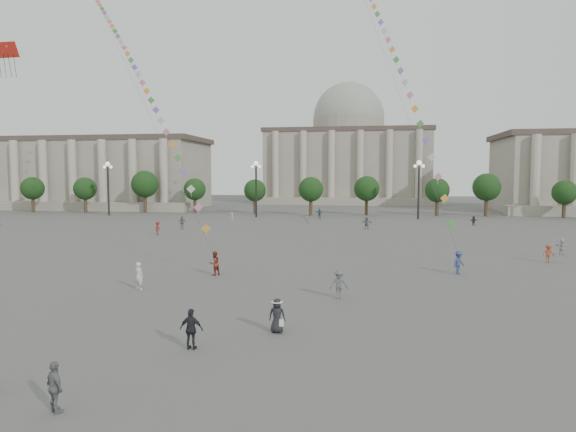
# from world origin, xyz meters

# --- Properties ---
(ground) EXTENTS (360.00, 360.00, 0.00)m
(ground) POSITION_xyz_m (0.00, 0.00, 0.00)
(ground) COLOR #524F4D
(ground) RESTS_ON ground
(hall_west) EXTENTS (84.00, 26.22, 17.20)m
(hall_west) POSITION_xyz_m (-75.00, 93.89, 8.43)
(hall_west) COLOR gray
(hall_west) RESTS_ON ground
(hall_central) EXTENTS (48.30, 34.30, 35.50)m
(hall_central) POSITION_xyz_m (0.00, 129.22, 14.23)
(hall_central) COLOR gray
(hall_central) RESTS_ON ground
(tree_row) EXTENTS (137.12, 5.12, 8.00)m
(tree_row) POSITION_xyz_m (0.00, 78.00, 5.39)
(tree_row) COLOR #35271A
(tree_row) RESTS_ON ground
(lamp_post_far_west) EXTENTS (2.00, 0.90, 10.65)m
(lamp_post_far_west) POSITION_xyz_m (-45.00, 70.00, 7.35)
(lamp_post_far_west) COLOR #262628
(lamp_post_far_west) RESTS_ON ground
(lamp_post_mid_west) EXTENTS (2.00, 0.90, 10.65)m
(lamp_post_mid_west) POSITION_xyz_m (-15.00, 70.00, 7.35)
(lamp_post_mid_west) COLOR #262628
(lamp_post_mid_west) RESTS_ON ground
(lamp_post_mid_east) EXTENTS (2.00, 0.90, 10.65)m
(lamp_post_mid_east) POSITION_xyz_m (15.00, 70.00, 7.35)
(lamp_post_mid_east) COLOR #262628
(lamp_post_mid_east) RESTS_ON ground
(person_crowd_0) EXTENTS (1.22, 0.73, 1.94)m
(person_crowd_0) POSITION_xyz_m (-2.76, 68.00, 0.97)
(person_crowd_0) COLOR #315170
(person_crowd_0) RESTS_ON ground
(person_crowd_4) EXTENTS (1.27, 1.45, 1.59)m
(person_crowd_4) POSITION_xyz_m (-4.15, 59.90, 0.79)
(person_crowd_4) COLOR #B6B7B2
(person_crowd_4) RESTS_ON ground
(person_crowd_6) EXTENTS (1.29, 0.84, 1.89)m
(person_crowd_6) POSITION_xyz_m (4.16, 7.38, 0.94)
(person_crowd_6) COLOR #57565B
(person_crowd_6) RESTS_ON ground
(person_crowd_7) EXTENTS (1.47, 1.32, 1.62)m
(person_crowd_7) POSITION_xyz_m (25.19, 29.33, 0.81)
(person_crowd_7) COLOR silver
(person_crowd_7) RESTS_ON ground
(person_crowd_8) EXTENTS (1.21, 0.84, 1.71)m
(person_crowd_8) POSITION_xyz_m (22.20, 24.11, 0.85)
(person_crowd_8) COLOR #9E412B
(person_crowd_8) RESTS_ON ground
(person_crowd_9) EXTENTS (1.44, 1.02, 1.50)m
(person_crowd_9) POSITION_xyz_m (22.63, 59.64, 0.75)
(person_crowd_9) COLOR #212327
(person_crowd_9) RESTS_ON ground
(person_crowd_10) EXTENTS (0.65, 0.73, 1.67)m
(person_crowd_10) POSITION_xyz_m (-16.81, 59.19, 0.83)
(person_crowd_10) COLOR beige
(person_crowd_10) RESTS_ON ground
(person_crowd_12) EXTENTS (1.77, 0.91, 1.82)m
(person_crowd_12) POSITION_xyz_m (5.82, 51.41, 0.91)
(person_crowd_12) COLOR slate
(person_crowd_12) RESTS_ON ground
(person_crowd_13) EXTENTS (0.82, 0.70, 1.92)m
(person_crowd_13) POSITION_xyz_m (-9.69, 7.95, 0.96)
(person_crowd_13) COLOR silver
(person_crowd_13) RESTS_ON ground
(person_crowd_16) EXTENTS (1.23, 0.82, 1.95)m
(person_crowd_16) POSITION_xyz_m (-21.19, 47.01, 0.97)
(person_crowd_16) COLOR slate
(person_crowd_16) RESTS_ON ground
(person_crowd_17) EXTENTS (0.72, 1.20, 1.82)m
(person_crowd_17) POSITION_xyz_m (-21.70, 39.39, 0.91)
(person_crowd_17) COLOR maroon
(person_crowd_17) RESTS_ON ground
(tourist_3) EXTENTS (1.09, 0.92, 1.75)m
(tourist_3) POSITION_xyz_m (-4.27, -10.00, 0.88)
(tourist_3) COLOR slate
(tourist_3) RESTS_ON ground
(tourist_4) EXTENTS (1.11, 0.51, 1.86)m
(tourist_4) POSITION_xyz_m (-1.93, -3.28, 0.93)
(tourist_4) COLOR black
(tourist_4) RESTS_ON ground
(kite_flyer_0) EXTENTS (1.11, 1.17, 1.90)m
(kite_flyer_0) POSITION_xyz_m (-6.03, 13.70, 0.95)
(kite_flyer_0) COLOR maroon
(kite_flyer_0) RESTS_ON ground
(kite_flyer_1) EXTENTS (1.35, 1.38, 1.90)m
(kite_flyer_1) POSITION_xyz_m (13.17, 17.09, 0.95)
(kite_flyer_1) COLOR navy
(kite_flyer_1) RESTS_ON ground
(hat_person) EXTENTS (0.87, 0.60, 1.74)m
(hat_person) POSITION_xyz_m (1.48, -0.25, 0.90)
(hat_person) COLOR black
(hat_person) RESTS_ON ground
(dragon_kite) EXTENTS (2.43, 3.09, 16.39)m
(dragon_kite) POSITION_xyz_m (-19.88, 8.61, 15.99)
(dragon_kite) COLOR red
(dragon_kite) RESTS_ON ground
(kite_train_west) EXTENTS (31.16, 38.83, 61.68)m
(kite_train_west) POSITION_xyz_m (-22.32, 34.37, 20.78)
(kite_train_west) COLOR #3F3F3F
(kite_train_west) RESTS_ON ground
(kite_train_mid) EXTENTS (12.29, 42.04, 63.19)m
(kite_train_mid) POSITION_xyz_m (7.02, 39.38, 26.13)
(kite_train_mid) COLOR #3F3F3F
(kite_train_mid) RESTS_ON ground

